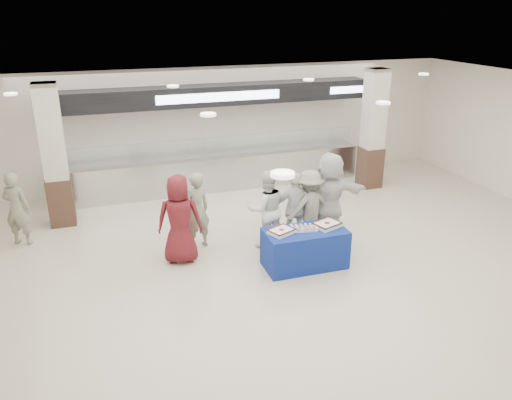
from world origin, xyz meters
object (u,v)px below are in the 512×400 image
object	(u,v)px
chef_short	(295,209)
soldier_b	(309,207)
soldier_a	(196,211)
civilian_white	(329,197)
civilian_maroon	(180,219)
chef_tall	(267,209)
sheet_cake_right	(327,224)
display_table	(305,248)
cupcake_tray	(304,228)
sheet_cake_left	(282,231)
soldier_bg	(17,209)

from	to	relation	value
chef_short	soldier_b	bearing A→B (deg)	-176.16
soldier_a	soldier_b	size ratio (longest dim) A/B	1.01
chef_short	civilian_white	xyz separation A→B (m)	(0.75, -0.03, 0.18)
civilian_maroon	chef_tall	distance (m)	1.80
chef_tall	sheet_cake_right	bearing A→B (deg)	131.57
sheet_cake_right	display_table	bearing A→B (deg)	-176.92
civilian_maroon	sheet_cake_right	bearing A→B (deg)	172.80
display_table	chef_tall	world-z (taller)	chef_tall
soldier_a	chef_short	size ratio (longest dim) A/B	1.05
chef_tall	civilian_white	xyz separation A→B (m)	(1.36, -0.09, 0.13)
chef_tall	civilian_maroon	bearing A→B (deg)	4.04
chef_tall	soldier_b	xyz separation A→B (m)	(0.89, -0.13, -0.03)
soldier_a	chef_short	bearing A→B (deg)	150.22
display_table	sheet_cake_right	xyz separation A→B (m)	(0.46, 0.02, 0.42)
chef_short	cupcake_tray	bearing A→B (deg)	93.16
soldier_a	civilian_white	xyz separation A→B (m)	(2.72, -0.51, 0.15)
civilian_maroon	sheet_cake_left	bearing A→B (deg)	163.76
sheet_cake_right	cupcake_tray	distance (m)	0.47
sheet_cake_left	sheet_cake_right	xyz separation A→B (m)	(0.93, -0.01, 0.00)
sheet_cake_left	soldier_a	distance (m)	1.93
sheet_cake_right	chef_tall	bearing A→B (deg)	129.82
civilian_maroon	soldier_bg	distance (m)	3.54
civilian_white	sheet_cake_left	bearing A→B (deg)	38.30
soldier_a	soldier_bg	world-z (taller)	soldier_a
soldier_a	civilian_white	size ratio (longest dim) A/B	0.85
civilian_maroon	chef_short	xyz separation A→B (m)	(2.41, 0.01, -0.10)
soldier_a	sheet_cake_right	bearing A→B (deg)	130.84
cupcake_tray	soldier_bg	distance (m)	5.90
civilian_maroon	soldier_bg	world-z (taller)	civilian_maroon
display_table	civilian_maroon	world-z (taller)	civilian_maroon
sheet_cake_right	soldier_bg	bearing A→B (deg)	153.86
soldier_a	soldier_bg	distance (m)	3.71
civilian_maroon	chef_tall	xyz separation A→B (m)	(1.80, 0.07, -0.05)
chef_short	soldier_bg	xyz separation A→B (m)	(-5.44, 1.83, 0.02)
chef_short	civilian_maroon	bearing A→B (deg)	16.95
soldier_b	sheet_cake_right	bearing A→B (deg)	78.22
cupcake_tray	civilian_maroon	world-z (taller)	civilian_maroon
display_table	soldier_bg	size ratio (longest dim) A/B	0.98
chef_tall	civilian_white	bearing A→B (deg)	177.93
cupcake_tray	soldier_b	bearing A→B (deg)	60.00
soldier_b	civilian_white	bearing A→B (deg)	175.02
chef_short	soldier_b	xyz separation A→B (m)	(0.28, -0.06, 0.02)
sheet_cake_right	chef_short	distance (m)	0.99
sheet_cake_right	civilian_white	distance (m)	1.07
chef_tall	soldier_b	bearing A→B (deg)	173.68
cupcake_tray	civilian_maroon	size ratio (longest dim) A/B	0.29
soldier_b	civilian_white	distance (m)	0.49
soldier_a	sheet_cake_left	bearing A→B (deg)	115.78
sheet_cake_right	chef_short	world-z (taller)	chef_short
display_table	soldier_bg	world-z (taller)	soldier_bg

